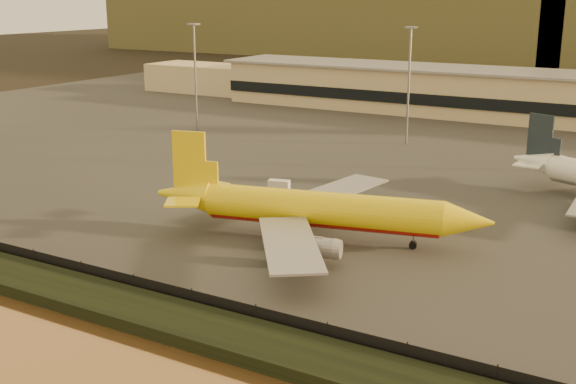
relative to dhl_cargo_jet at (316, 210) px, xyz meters
name	(u,v)px	position (x,y,z in m)	size (l,w,h in m)	color
ground	(244,268)	(-2.76, -13.44, -4.35)	(900.00, 900.00, 0.00)	black
embankment	(153,315)	(-2.76, -30.44, -3.65)	(320.00, 7.00, 1.40)	black
tarmac	(470,137)	(-2.76, 81.56, -4.25)	(320.00, 220.00, 0.20)	#2D2D2D
perimeter_fence	(177,296)	(-2.76, -26.44, -3.05)	(300.00, 0.05, 2.20)	black
terminal_building	(452,92)	(-17.28, 112.11, 1.89)	(202.00, 25.00, 12.60)	tan
apron_light_masts	(522,83)	(12.24, 61.56, 11.35)	(152.20, 12.20, 25.40)	slate
dhl_cargo_jet	(316,210)	(0.00, 0.00, 0.00)	(46.15, 44.36, 13.90)	yellow
gse_vehicle_yellow	(457,220)	(14.80, 15.25, -3.23)	(4.09, 1.84, 1.84)	yellow
gse_vehicle_white	(279,185)	(-17.48, 19.52, -3.34)	(3.60, 1.62, 1.62)	white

